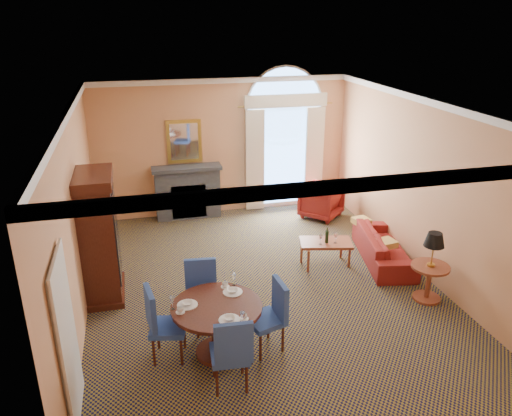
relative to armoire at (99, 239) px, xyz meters
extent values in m
plane|color=#101033|center=(2.72, -0.37, -1.06)|extent=(7.50, 7.50, 0.00)
cube|color=tan|center=(2.72, 3.38, 0.54)|extent=(6.00, 0.04, 3.20)
cube|color=tan|center=(-0.28, -0.37, 0.54)|extent=(0.04, 7.50, 3.20)
cube|color=tan|center=(5.72, -0.37, 0.54)|extent=(0.04, 7.50, 3.20)
cube|color=white|center=(2.72, -0.37, 2.14)|extent=(6.00, 7.50, 0.04)
cube|color=silver|center=(2.72, -0.37, 2.08)|extent=(6.00, 7.50, 0.12)
cube|color=silver|center=(-0.24, -2.77, -0.03)|extent=(0.08, 0.90, 2.06)
cube|color=#3F444B|center=(1.82, 3.18, -0.46)|extent=(1.50, 0.40, 1.20)
cube|color=#3F444B|center=(1.82, 3.15, 0.18)|extent=(1.60, 0.46, 0.08)
cube|color=gold|center=(1.82, 3.35, 0.74)|extent=(0.80, 0.04, 1.00)
cube|color=white|center=(1.82, 3.33, 0.74)|extent=(0.64, 0.02, 0.84)
cube|color=silver|center=(4.22, 3.36, 0.19)|extent=(1.90, 0.04, 2.50)
cube|color=#8AB3E6|center=(4.22, 3.35, 0.19)|extent=(1.70, 0.02, 2.30)
cylinder|color=silver|center=(4.22, 3.36, 1.44)|extent=(1.90, 0.04, 1.90)
cube|color=beige|center=(3.47, 3.24, 0.19)|extent=(0.45, 0.06, 2.45)
cube|color=beige|center=(4.97, 3.24, 0.19)|extent=(0.45, 0.06, 2.45)
cube|color=beige|center=(4.22, 3.24, 1.59)|extent=(2.00, 0.08, 0.30)
cube|color=#39160D|center=(0.00, 0.00, -0.04)|extent=(0.56, 1.02, 2.03)
cube|color=#39160D|center=(0.00, 0.00, 1.06)|extent=(0.63, 1.12, 0.16)
cube|color=#39160D|center=(0.00, 0.00, -1.01)|extent=(0.63, 1.12, 0.10)
cylinder|color=#39160D|center=(1.61, -2.07, -0.28)|extent=(1.27, 1.27, 0.05)
cylinder|color=#39160D|center=(1.61, -2.07, -0.68)|extent=(0.17, 0.17, 0.75)
cylinder|color=#39160D|center=(1.61, -2.07, -1.03)|extent=(0.64, 0.64, 0.06)
cylinder|color=white|center=(1.90, -1.79, -0.25)|extent=(0.29, 0.29, 0.01)
imported|color=white|center=(1.90, -1.79, -0.23)|extent=(0.15, 0.15, 0.04)
imported|color=white|center=(1.82, -1.61, -0.22)|extent=(0.09, 0.09, 0.07)
cylinder|color=white|center=(1.22, -1.97, -0.25)|extent=(0.29, 0.29, 0.01)
imported|color=white|center=(1.22, -1.97, -0.23)|extent=(0.15, 0.15, 0.04)
imported|color=white|center=(1.11, -2.12, -0.22)|extent=(0.09, 0.09, 0.07)
cylinder|color=white|center=(1.72, -2.46, -0.25)|extent=(0.29, 0.29, 0.01)
imported|color=white|center=(1.72, -2.46, -0.23)|extent=(0.15, 0.15, 0.04)
imported|color=white|center=(1.91, -2.48, -0.22)|extent=(0.09, 0.09, 0.07)
cube|color=#254492|center=(1.54, -1.41, -0.57)|extent=(0.56, 0.56, 0.08)
cube|color=#254492|center=(1.51, -1.19, -0.26)|extent=(0.49, 0.13, 0.58)
cylinder|color=#39160D|center=(1.69, -1.19, -0.84)|extent=(0.04, 0.04, 0.44)
cylinder|color=#39160D|center=(1.32, -1.26, -0.84)|extent=(0.04, 0.04, 0.44)
cylinder|color=#39160D|center=(1.76, -1.57, -0.84)|extent=(0.04, 0.04, 0.44)
cylinder|color=#39160D|center=(1.38, -1.63, -0.84)|extent=(0.04, 0.04, 0.44)
cube|color=#254492|center=(1.66, -2.75, -0.57)|extent=(0.52, 0.52, 0.08)
cube|color=#254492|center=(1.67, -2.97, -0.26)|extent=(0.49, 0.11, 0.58)
cylinder|color=#39160D|center=(1.45, -2.92, -0.84)|extent=(0.04, 0.04, 0.44)
cylinder|color=#39160D|center=(1.83, -2.95, -0.84)|extent=(0.04, 0.04, 0.44)
cylinder|color=#39160D|center=(1.48, -2.54, -0.84)|extent=(0.04, 0.04, 0.44)
cylinder|color=#39160D|center=(1.86, -2.57, -0.84)|extent=(0.04, 0.04, 0.44)
cube|color=#254492|center=(2.29, -2.13, -0.57)|extent=(0.61, 0.61, 0.08)
cube|color=#254492|center=(2.51, -2.15, -0.26)|extent=(0.11, 0.49, 0.58)
cylinder|color=#39160D|center=(2.52, -2.25, -0.84)|extent=(0.04, 0.04, 0.44)
cylinder|color=#39160D|center=(2.41, -1.89, -0.84)|extent=(0.04, 0.04, 0.44)
cylinder|color=#39160D|center=(2.16, -2.37, -0.84)|extent=(0.04, 0.04, 0.44)
cylinder|color=#39160D|center=(2.05, -2.01, -0.84)|extent=(0.04, 0.04, 0.44)
cube|color=#254492|center=(0.94, -1.97, -0.57)|extent=(0.58, 0.58, 0.08)
cube|color=#254492|center=(0.72, -1.94, -0.26)|extent=(0.14, 0.49, 0.58)
cylinder|color=#39160D|center=(0.80, -1.75, -0.84)|extent=(0.04, 0.04, 0.44)
cylinder|color=#39160D|center=(0.71, -2.12, -0.84)|extent=(0.04, 0.04, 0.44)
cylinder|color=#39160D|center=(1.16, -1.83, -0.84)|extent=(0.04, 0.04, 0.44)
cylinder|color=#39160D|center=(1.08, -2.20, -0.84)|extent=(0.04, 0.04, 0.44)
imported|color=maroon|center=(5.27, -0.01, -0.76)|extent=(1.17, 2.13, 0.59)
imported|color=maroon|center=(4.88, 2.42, -0.67)|extent=(1.20, 1.20, 0.79)
cube|color=brown|center=(4.09, 0.09, -0.59)|extent=(1.08, 0.76, 0.05)
cylinder|color=brown|center=(3.67, -0.10, -0.84)|extent=(0.05, 0.05, 0.44)
cylinder|color=brown|center=(4.50, -0.10, -0.84)|extent=(0.05, 0.05, 0.44)
cylinder|color=brown|center=(3.67, 0.29, -0.84)|extent=(0.05, 0.05, 0.44)
cylinder|color=brown|center=(4.50, 0.29, -0.84)|extent=(0.05, 0.05, 0.44)
cylinder|color=brown|center=(5.32, -1.49, -0.44)|extent=(0.64, 0.64, 0.04)
cylinder|color=brown|center=(5.32, -1.49, -0.76)|extent=(0.08, 0.08, 0.59)
cylinder|color=brown|center=(5.32, -1.49, -1.04)|extent=(0.47, 0.47, 0.04)
camera|label=1|loc=(0.71, -7.93, 3.51)|focal=35.00mm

